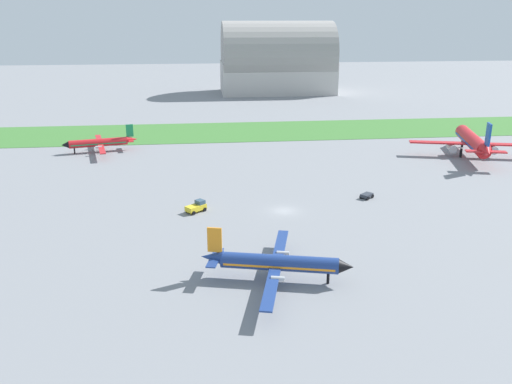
{
  "coord_description": "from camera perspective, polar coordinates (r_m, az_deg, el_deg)",
  "views": [
    {
      "loc": [
        -14.77,
        -88.38,
        33.15
      ],
      "look_at": [
        -4.75,
        2.04,
        3.0
      ],
      "focal_mm": 37.81,
      "sensor_mm": 36.0,
      "label": 1
    }
  ],
  "objects": [
    {
      "name": "airplane_taxiing_turboprop",
      "position": [
        141.62,
        -16.17,
        5.06
      ],
      "size": [
        18.48,
        21.46,
        6.5
      ],
      "rotation": [
        0.0,
        0.0,
        3.36
      ],
      "color": "red",
      "rests_on": "ground_plane"
    },
    {
      "name": "hangar_distant",
      "position": [
        241.33,
        2.26,
        13.58
      ],
      "size": [
        48.62,
        28.69,
        30.36
      ],
      "color": "#BCB7B2",
      "rests_on": "ground_plane"
    },
    {
      "name": "airplane_parked_jet_far",
      "position": [
        140.95,
        21.96,
        4.98
      ],
      "size": [
        29.35,
        29.01,
        10.53
      ],
      "rotation": [
        0.0,
        0.0,
        1.32
      ],
      "color": "red",
      "rests_on": "ground_plane"
    },
    {
      "name": "ground_plane",
      "position": [
        95.54,
        2.97,
        -1.99
      ],
      "size": [
        600.0,
        600.0,
        0.0
      ],
      "primitive_type": "plane",
      "color": "gray"
    },
    {
      "name": "baggage_cart_midfield",
      "position": [
        103.8,
        11.64,
        -0.35
      ],
      "size": [
        2.94,
        2.88,
        0.9
      ],
      "rotation": [
        0.0,
        0.0,
        3.86
      ],
      "color": "#2D333D",
      "rests_on": "ground_plane"
    },
    {
      "name": "airplane_foreground_turboprop",
      "position": [
        70.32,
        2.14,
        -7.47
      ],
      "size": [
        19.77,
        22.93,
        6.98
      ],
      "rotation": [
        0.0,
        0.0,
        6.04
      ],
      "color": "navy",
      "rests_on": "ground_plane"
    },
    {
      "name": "grass_taxiway_strip",
      "position": [
        160.57,
        -0.91,
        6.43
      ],
      "size": [
        360.0,
        28.0,
        0.08
      ],
      "primitive_type": "cube",
      "color": "#3D7533",
      "rests_on": "ground_plane"
    },
    {
      "name": "pushback_tug_near_gate",
      "position": [
        95.27,
        -6.31,
        -1.56
      ],
      "size": [
        3.93,
        3.67,
        1.95
      ],
      "rotation": [
        0.0,
        0.0,
        0.69
      ],
      "color": "yellow",
      "rests_on": "ground_plane"
    }
  ]
}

